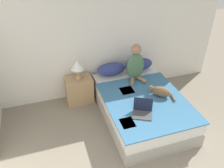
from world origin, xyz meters
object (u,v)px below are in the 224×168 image
(pillow_far, at_px, (139,65))
(pillow_near, at_px, (111,69))
(bed, at_px, (141,106))
(person_sitting, at_px, (135,64))
(laptop_open, at_px, (142,111))
(table_lamp, at_px, (77,66))
(nightstand, at_px, (79,90))
(cat_tabby, at_px, (160,91))

(pillow_far, bearing_deg, pillow_near, 180.00)
(bed, bearing_deg, person_sitting, 80.61)
(laptop_open, bearing_deg, table_lamp, 147.82)
(pillow_near, distance_m, table_lamp, 0.71)
(nightstand, bearing_deg, bed, -40.27)
(cat_tabby, xyz_separation_m, nightstand, (-1.31, 0.97, -0.33))
(pillow_near, relative_size, table_lamp, 1.50)
(pillow_near, distance_m, pillow_far, 0.62)
(pillow_far, xyz_separation_m, laptop_open, (-0.51, -1.34, -0.08))
(cat_tabby, height_order, laptop_open, laptop_open)
(pillow_near, xyz_separation_m, table_lamp, (-0.69, -0.01, 0.20))
(person_sitting, bearing_deg, table_lamp, 164.80)
(table_lamp, bearing_deg, bed, -40.61)
(pillow_near, distance_m, cat_tabby, 1.15)
(pillow_far, height_order, person_sitting, person_sitting)
(bed, relative_size, pillow_far, 3.45)
(cat_tabby, xyz_separation_m, laptop_open, (-0.51, -0.36, -0.04))
(bed, distance_m, table_lamp, 1.44)
(laptop_open, height_order, table_lamp, table_lamp)
(pillow_far, distance_m, nightstand, 1.36)
(pillow_near, xyz_separation_m, pillow_far, (0.62, 0.00, 0.00))
(pillow_near, xyz_separation_m, laptop_open, (0.10, -1.34, -0.08))
(bed, distance_m, nightstand, 1.31)
(laptop_open, bearing_deg, bed, 93.97)
(pillow_near, bearing_deg, table_lamp, -179.52)
(cat_tabby, bearing_deg, pillow_near, -16.24)
(pillow_near, relative_size, pillow_far, 1.00)
(pillow_far, xyz_separation_m, person_sitting, (-0.22, -0.30, 0.20))
(nightstand, relative_size, table_lamp, 1.39)
(pillow_far, bearing_deg, nightstand, -179.50)
(pillow_near, relative_size, person_sitting, 0.80)
(person_sitting, xyz_separation_m, table_lamp, (-1.09, 0.30, 0.00))
(pillow_far, xyz_separation_m, nightstand, (-1.31, -0.01, -0.36))
(bed, relative_size, nightstand, 3.71)
(bed, bearing_deg, cat_tabby, -21.31)
(pillow_near, height_order, laptop_open, pillow_near)
(pillow_near, relative_size, nightstand, 1.08)
(person_sitting, height_order, table_lamp, person_sitting)
(bed, bearing_deg, table_lamp, 139.39)
(bed, bearing_deg, pillow_far, 70.24)
(bed, relative_size, laptop_open, 5.13)
(pillow_near, distance_m, nightstand, 0.78)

